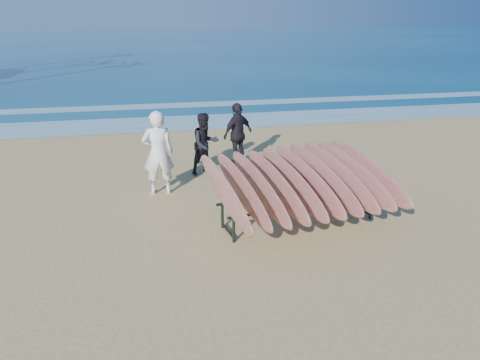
{
  "coord_description": "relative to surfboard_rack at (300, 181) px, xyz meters",
  "views": [
    {
      "loc": [
        -1.7,
        -7.43,
        4.01
      ],
      "look_at": [
        0.0,
        0.8,
        0.95
      ],
      "focal_mm": 35.0,
      "sensor_mm": 36.0,
      "label": 1
    }
  ],
  "objects": [
    {
      "name": "person_dark_b",
      "position": [
        -0.42,
        4.01,
        -0.04
      ],
      "size": [
        1.06,
        0.88,
        1.7
      ],
      "primitive_type": "imported",
      "rotation": [
        0.0,
        0.0,
        3.71
      ],
      "color": "black",
      "rests_on": "ground"
    },
    {
      "name": "foam_far",
      "position": [
        -1.15,
        12.84,
        -0.88
      ],
      "size": [
        160.0,
        160.0,
        0.0
      ],
      "primitive_type": "plane",
      "color": "white",
      "rests_on": "ground"
    },
    {
      "name": "ground",
      "position": [
        -1.15,
        -0.66,
        -0.89
      ],
      "size": [
        120.0,
        120.0,
        0.0
      ],
      "primitive_type": "plane",
      "color": "tan",
      "rests_on": "ground"
    },
    {
      "name": "ocean",
      "position": [
        -1.15,
        54.34,
        -0.89
      ],
      "size": [
        160.0,
        160.0,
        0.0
      ],
      "primitive_type": "plane",
      "color": "navy",
      "rests_on": "ground"
    },
    {
      "name": "person_dark_a",
      "position": [
        -1.39,
        3.4,
        -0.1
      ],
      "size": [
        0.94,
        0.85,
        1.58
      ],
      "primitive_type": "imported",
      "rotation": [
        0.0,
        0.0,
        0.4
      ],
      "color": "black",
      "rests_on": "ground"
    },
    {
      "name": "surfboard_rack",
      "position": [
        0.0,
        0.0,
        0.0
      ],
      "size": [
        3.6,
        3.42,
        1.43
      ],
      "rotation": [
        0.0,
        0.0,
        0.16
      ],
      "color": "black",
      "rests_on": "ground"
    },
    {
      "name": "person_white",
      "position": [
        -2.62,
        2.22,
        0.08
      ],
      "size": [
        0.72,
        0.48,
        1.94
      ],
      "primitive_type": "imported",
      "rotation": [
        0.0,
        0.0,
        3.12
      ],
      "color": "white",
      "rests_on": "ground"
    },
    {
      "name": "foam_near",
      "position": [
        -1.15,
        9.34,
        -0.88
      ],
      "size": [
        160.0,
        160.0,
        0.0
      ],
      "primitive_type": "plane",
      "color": "white",
      "rests_on": "ground"
    }
  ]
}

